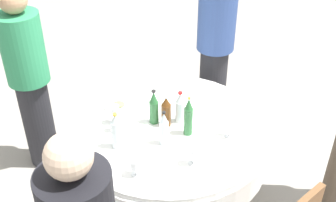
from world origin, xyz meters
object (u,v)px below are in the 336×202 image
at_px(bottle_brown_right, 166,112).
at_px(plate_rear, 142,88).
at_px(wine_glass_right, 116,120).
at_px(plate_left, 119,106).
at_px(wine_glass_rear, 135,164).
at_px(person_north, 215,48).
at_px(wine_glass_east, 193,152).
at_px(dining_table, 168,141).
at_px(wine_glass_outer, 114,111).
at_px(wine_glass_mid, 230,125).
at_px(person_front, 29,79).
at_px(bottle_clear_front, 116,132).
at_px(bottle_clear_east, 180,108).
at_px(bottle_green_north, 188,117).
at_px(bottle_green_mid, 154,108).
at_px(bottle_clear_inner, 164,129).

relative_size(bottle_brown_right, plate_rear, 1.12).
bearing_deg(wine_glass_right, plate_left, 80.82).
xyz_separation_m(wine_glass_rear, person_north, (0.93, 1.31, 0.07)).
distance_m(wine_glass_east, plate_left, 0.87).
xyz_separation_m(dining_table, wine_glass_right, (-0.38, 0.02, 0.24)).
bearing_deg(dining_table, plate_rear, 100.76).
distance_m(wine_glass_outer, person_north, 1.24).
bearing_deg(wine_glass_mid, wine_glass_right, 163.36).
height_order(plate_left, person_front, person_front).
height_order(bottle_clear_front, person_north, person_north).
xyz_separation_m(bottle_clear_east, wine_glass_right, (-0.48, -0.02, -0.02)).
bearing_deg(wine_glass_mid, bottle_green_north, 161.22).
distance_m(wine_glass_right, plate_left, 0.32).
distance_m(bottle_brown_right, wine_glass_rear, 0.56).
distance_m(bottle_green_north, plate_rear, 0.73).
relative_size(bottle_brown_right, bottle_green_mid, 0.91).
height_order(bottle_clear_inner, wine_glass_rear, bottle_clear_inner).
relative_size(bottle_clear_east, person_north, 0.15).
relative_size(wine_glass_right, wine_glass_outer, 0.91).
bearing_deg(wine_glass_right, wine_glass_outer, 89.88).
xyz_separation_m(wine_glass_outer, person_north, (1.00, 0.73, 0.05)).
distance_m(wine_glass_right, wine_glass_rear, 0.49).
relative_size(wine_glass_mid, plate_rear, 0.65).
height_order(bottle_green_mid, wine_glass_mid, bottle_green_mid).
bearing_deg(bottle_clear_inner, person_front, 136.93).
bearing_deg(wine_glass_rear, wine_glass_outer, 97.04).
relative_size(bottle_green_north, wine_glass_mid, 2.13).
xyz_separation_m(bottle_clear_east, plate_rear, (-0.20, 0.52, -0.11)).
relative_size(bottle_brown_right, bottle_clear_east, 0.98).
xyz_separation_m(bottle_green_mid, wine_glass_right, (-0.29, -0.05, -0.03)).
height_order(bottle_brown_right, wine_glass_east, bottle_brown_right).
bearing_deg(bottle_clear_inner, bottle_brown_right, 74.21).
bearing_deg(plate_left, bottle_clear_east, -33.22).
xyz_separation_m(bottle_clear_front, wine_glass_right, (0.01, 0.18, -0.03)).
xyz_separation_m(wine_glass_mid, person_front, (-1.42, 0.91, 0.02)).
xyz_separation_m(bottle_clear_front, plate_rear, (0.29, 0.72, -0.12)).
relative_size(wine_glass_east, wine_glass_mid, 0.95).
bearing_deg(bottle_clear_east, wine_glass_right, -177.80).
height_order(wine_glass_mid, person_north, person_north).
relative_size(bottle_clear_inner, person_north, 0.16).
height_order(bottle_clear_inner, plate_rear, bottle_clear_inner).
distance_m(dining_table, bottle_green_north, 0.34).
bearing_deg(plate_rear, person_north, 21.90).
bearing_deg(wine_glass_outer, dining_table, -16.53).
height_order(wine_glass_mid, wine_glass_rear, wine_glass_mid).
xyz_separation_m(wine_glass_right, wine_glass_east, (0.46, -0.46, 0.00)).
distance_m(bottle_clear_front, person_front, 1.05).
xyz_separation_m(dining_table, plate_rear, (-0.11, 0.55, 0.15)).
xyz_separation_m(bottle_green_mid, plate_rear, (-0.01, 0.49, -0.12)).
relative_size(bottle_clear_front, wine_glass_mid, 1.89).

